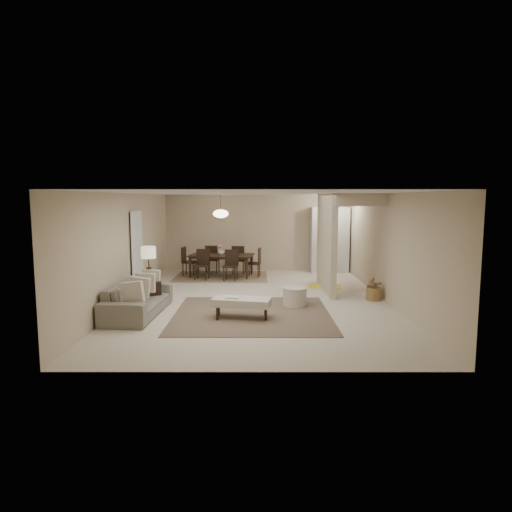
{
  "coord_description": "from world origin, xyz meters",
  "views": [
    {
      "loc": [
        -0.02,
        -10.54,
        2.38
      ],
      "look_at": [
        -0.03,
        -0.03,
        1.05
      ],
      "focal_mm": 32.0,
      "sensor_mm": 36.0,
      "label": 1
    }
  ],
  "objects_px": {
    "wicker_basket": "(374,294)",
    "round_pouf": "(295,297)",
    "ottoman_bench": "(242,302)",
    "sofa": "(138,299)",
    "dining_table": "(221,266)",
    "side_table": "(150,293)",
    "pantry_cabinet": "(329,240)"
  },
  "relations": [
    {
      "from": "sofa",
      "to": "ottoman_bench",
      "type": "height_order",
      "value": "sofa"
    },
    {
      "from": "pantry_cabinet",
      "to": "dining_table",
      "type": "height_order",
      "value": "pantry_cabinet"
    },
    {
      "from": "round_pouf",
      "to": "side_table",
      "type": "bearing_deg",
      "value": 178.77
    },
    {
      "from": "round_pouf",
      "to": "ottoman_bench",
      "type": "bearing_deg",
      "value": -138.11
    },
    {
      "from": "sofa",
      "to": "wicker_basket",
      "type": "distance_m",
      "value": 5.38
    },
    {
      "from": "side_table",
      "to": "pantry_cabinet",
      "type": "bearing_deg",
      "value": 44.75
    },
    {
      "from": "sofa",
      "to": "dining_table",
      "type": "distance_m",
      "value": 4.79
    },
    {
      "from": "pantry_cabinet",
      "to": "round_pouf",
      "type": "relative_size",
      "value": 3.88
    },
    {
      "from": "sofa",
      "to": "wicker_basket",
      "type": "height_order",
      "value": "sofa"
    },
    {
      "from": "pantry_cabinet",
      "to": "side_table",
      "type": "distance_m",
      "value": 6.73
    },
    {
      "from": "wicker_basket",
      "to": "dining_table",
      "type": "xyz_separation_m",
      "value": [
        -3.84,
        3.24,
        0.19
      ]
    },
    {
      "from": "ottoman_bench",
      "to": "pantry_cabinet",
      "type": "bearing_deg",
      "value": 76.62
    },
    {
      "from": "wicker_basket",
      "to": "dining_table",
      "type": "distance_m",
      "value": 5.03
    },
    {
      "from": "ottoman_bench",
      "to": "dining_table",
      "type": "distance_m",
      "value": 4.96
    },
    {
      "from": "sofa",
      "to": "round_pouf",
      "type": "height_order",
      "value": "sofa"
    },
    {
      "from": "pantry_cabinet",
      "to": "ottoman_bench",
      "type": "height_order",
      "value": "pantry_cabinet"
    },
    {
      "from": "pantry_cabinet",
      "to": "wicker_basket",
      "type": "distance_m",
      "value": 4.27
    },
    {
      "from": "ottoman_bench",
      "to": "round_pouf",
      "type": "bearing_deg",
      "value": 53.11
    },
    {
      "from": "ottoman_bench",
      "to": "side_table",
      "type": "distance_m",
      "value": 2.36
    },
    {
      "from": "side_table",
      "to": "round_pouf",
      "type": "bearing_deg",
      "value": -1.23
    },
    {
      "from": "ottoman_bench",
      "to": "wicker_basket",
      "type": "height_order",
      "value": "ottoman_bench"
    },
    {
      "from": "ottoman_bench",
      "to": "round_pouf",
      "type": "xyz_separation_m",
      "value": [
        1.14,
        1.03,
        -0.12
      ]
    },
    {
      "from": "sofa",
      "to": "dining_table",
      "type": "relative_size",
      "value": 1.2
    },
    {
      "from": "sofa",
      "to": "ottoman_bench",
      "type": "bearing_deg",
      "value": -95.01
    },
    {
      "from": "wicker_basket",
      "to": "dining_table",
      "type": "height_order",
      "value": "dining_table"
    },
    {
      "from": "side_table",
      "to": "dining_table",
      "type": "bearing_deg",
      "value": 71.03
    },
    {
      "from": "round_pouf",
      "to": "pantry_cabinet",
      "type": "bearing_deg",
      "value": 72.43
    },
    {
      "from": "ottoman_bench",
      "to": "sofa",
      "type": "bearing_deg",
      "value": -176.75
    },
    {
      "from": "wicker_basket",
      "to": "round_pouf",
      "type": "bearing_deg",
      "value": -161.8
    },
    {
      "from": "side_table",
      "to": "sofa",
      "type": "bearing_deg",
      "value": -93.59
    },
    {
      "from": "side_table",
      "to": "wicker_basket",
      "type": "height_order",
      "value": "side_table"
    },
    {
      "from": "ottoman_bench",
      "to": "dining_table",
      "type": "relative_size",
      "value": 0.64
    }
  ]
}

